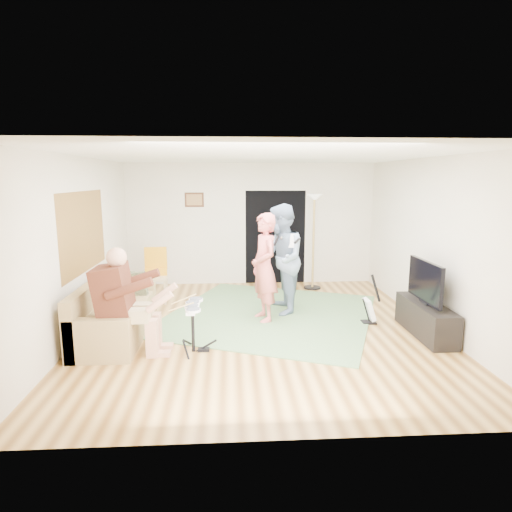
{
  "coord_description": "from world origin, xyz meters",
  "views": [
    {
      "loc": [
        -0.48,
        -6.53,
        2.38
      ],
      "look_at": [
        -0.06,
        0.3,
        1.12
      ],
      "focal_mm": 30.0,
      "sensor_mm": 36.0,
      "label": 1
    }
  ],
  "objects": [
    {
      "name": "picture_frame",
      "position": [
        -1.25,
        2.99,
        1.9
      ],
      "size": [
        0.42,
        0.03,
        0.32
      ],
      "primitive_type": "cube",
      "color": "#3F2314",
      "rests_on": "walls"
    },
    {
      "name": "walls",
      "position": [
        0.0,
        0.0,
        1.35
      ],
      "size": [
        5.5,
        6.0,
        2.7
      ],
      "primitive_type": null,
      "color": "beige",
      "rests_on": "floor"
    },
    {
      "name": "torchiere_lamp",
      "position": [
        1.31,
        2.43,
        1.4
      ],
      "size": [
        0.36,
        0.36,
        2.04
      ],
      "color": "black",
      "rests_on": "floor"
    },
    {
      "name": "tv_cabinet",
      "position": [
        2.5,
        -0.46,
        0.25
      ],
      "size": [
        0.4,
        1.4,
        0.5
      ],
      "primitive_type": "cube",
      "color": "black",
      "rests_on": "floor"
    },
    {
      "name": "area_rug",
      "position": [
        0.22,
        0.66,
        0.01
      ],
      "size": [
        4.43,
        4.5,
        0.02
      ],
      "primitive_type": "cube",
      "rotation": [
        0.0,
        0.0,
        -0.38
      ],
      "color": "#507648",
      "rests_on": "floor"
    },
    {
      "name": "guitar_spare",
      "position": [
        1.82,
        0.12,
        0.24
      ],
      "size": [
        0.3,
        0.27,
        0.83
      ],
      "color": "black",
      "rests_on": "floor"
    },
    {
      "name": "doorway",
      "position": [
        0.55,
        2.99,
        1.05
      ],
      "size": [
        2.1,
        0.0,
        2.1
      ],
      "primitive_type": "plane",
      "rotation": [
        1.57,
        0.0,
        0.0
      ],
      "color": "black",
      "rests_on": "walls"
    },
    {
      "name": "guitarist",
      "position": [
        0.41,
        0.78,
        0.97
      ],
      "size": [
        0.77,
        0.97,
        1.94
      ],
      "primitive_type": "imported",
      "rotation": [
        0.0,
        0.0,
        -1.53
      ],
      "color": "#758DAB",
      "rests_on": "floor"
    },
    {
      "name": "guitar_held",
      "position": [
        0.61,
        0.78,
        1.32
      ],
      "size": [
        0.29,
        0.61,
        0.26
      ],
      "primitive_type": null,
      "rotation": [
        0.0,
        0.0,
        -0.3
      ],
      "color": "white",
      "rests_on": "guitarist"
    },
    {
      "name": "ceiling",
      "position": [
        0.0,
        0.0,
        2.7
      ],
      "size": [
        6.0,
        6.0,
        0.0
      ],
      "primitive_type": "plane",
      "rotation": [
        3.14,
        0.0,
        0.0
      ],
      "color": "white",
      "rests_on": "walls"
    },
    {
      "name": "dining_chair",
      "position": [
        -1.92,
        1.61,
        0.37
      ],
      "size": [
        0.47,
        0.49,
        1.05
      ],
      "rotation": [
        0.0,
        0.0,
        0.06
      ],
      "color": "tan",
      "rests_on": "floor"
    },
    {
      "name": "television",
      "position": [
        2.45,
        -0.46,
        0.85
      ],
      "size": [
        0.06,
        1.04,
        0.61
      ],
      "primitive_type": "cube",
      "color": "black",
      "rests_on": "tv_cabinet"
    },
    {
      "name": "floor",
      "position": [
        0.0,
        0.0,
        0.0
      ],
      "size": [
        6.0,
        6.0,
        0.0
      ],
      "primitive_type": "plane",
      "color": "brown",
      "rests_on": "ground"
    },
    {
      "name": "singer",
      "position": [
        0.09,
        0.39,
        0.91
      ],
      "size": [
        0.6,
        0.76,
        1.81
      ],
      "primitive_type": "imported",
      "rotation": [
        0.0,
        0.0,
        -1.29
      ],
      "color": "#D35F5B",
      "rests_on": "floor"
    },
    {
      "name": "drummer",
      "position": [
        -1.86,
        -0.88,
        0.57
      ],
      "size": [
        0.96,
        0.54,
        1.47
      ],
      "color": "#502416",
      "rests_on": "sofa"
    },
    {
      "name": "sofa",
      "position": [
        -2.29,
        -0.23,
        0.28
      ],
      "size": [
        0.85,
        2.07,
        0.84
      ],
      "color": "#9A7E4D",
      "rests_on": "floor"
    },
    {
      "name": "microphone",
      "position": [
        0.29,
        0.39,
        1.35
      ],
      "size": [
        0.06,
        0.06,
        0.24
      ],
      "primitive_type": null,
      "color": "black",
      "rests_on": "singer"
    },
    {
      "name": "drum_kit",
      "position": [
        -1.0,
        -0.88,
        0.31
      ],
      "size": [
        0.38,
        0.68,
        0.7
      ],
      "color": "black",
      "rests_on": "floor"
    },
    {
      "name": "window_blinds",
      "position": [
        -2.74,
        0.2,
        1.55
      ],
      "size": [
        0.0,
        2.05,
        2.05
      ],
      "primitive_type": "plane",
      "rotation": [
        1.57,
        0.0,
        1.57
      ],
      "color": "olive",
      "rests_on": "walls"
    }
  ]
}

